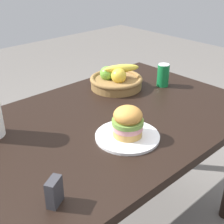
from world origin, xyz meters
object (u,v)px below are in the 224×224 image
(plate, at_px, (127,136))
(fruit_basket, at_px, (116,80))
(napkin_holder, at_px, (54,192))
(soda_can, at_px, (163,75))
(sandwich, at_px, (128,122))

(plate, bearing_deg, fruit_basket, 51.46)
(fruit_basket, height_order, napkin_holder, fruit_basket)
(soda_can, bearing_deg, sandwich, -154.70)
(plate, xyz_separation_m, fruit_basket, (0.33, 0.41, 0.04))
(soda_can, bearing_deg, plate, -154.70)
(sandwich, height_order, napkin_holder, sandwich)
(fruit_basket, xyz_separation_m, napkin_holder, (-0.75, -0.53, -0.00))
(sandwich, distance_m, soda_can, 0.59)
(napkin_holder, bearing_deg, sandwich, -14.31)
(sandwich, bearing_deg, plate, 75.96)
(soda_can, distance_m, napkin_holder, 1.03)
(sandwich, bearing_deg, napkin_holder, -164.74)
(plate, xyz_separation_m, napkin_holder, (-0.42, -0.12, 0.04))
(fruit_basket, bearing_deg, napkin_holder, -144.97)
(soda_can, relative_size, fruit_basket, 0.43)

